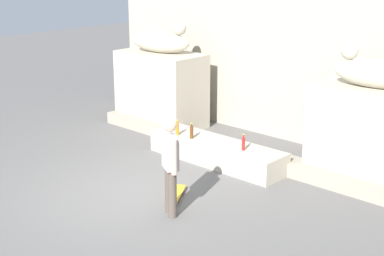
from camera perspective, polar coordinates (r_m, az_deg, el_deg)
ground_plane at (r=10.30m, az=-5.87°, el=-6.72°), size 40.00×40.00×0.00m
pedestal_left at (r=14.18m, az=-3.10°, el=3.93°), size 2.18×1.19×1.82m
pedestal_right at (r=11.04m, az=17.56°, el=-0.76°), size 2.18×1.19×1.82m
statue_reclining_left at (r=13.93m, az=-3.06°, el=8.70°), size 1.68×0.87×0.78m
statue_reclining_right at (r=10.75m, az=17.95°, el=5.34°), size 1.66×0.78×0.78m
ledge_block at (r=11.73m, az=2.45°, el=-2.38°), size 3.09×0.80×0.46m
skater at (r=9.19m, az=-2.17°, el=-3.46°), size 0.48×0.35×1.67m
skateboard at (r=10.15m, az=-1.60°, el=-6.62°), size 0.58×0.79×0.08m
bottle_orange at (r=11.99m, az=-1.49°, el=-0.08°), size 0.07×0.07×0.33m
bottle_brown at (r=11.78m, az=-0.04°, el=-0.40°), size 0.07×0.07×0.33m
bottle_red at (r=11.12m, az=5.17°, el=-1.55°), size 0.06×0.06×0.33m
stair_step at (r=12.16m, az=4.08°, el=-2.17°), size 7.75×0.50×0.28m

